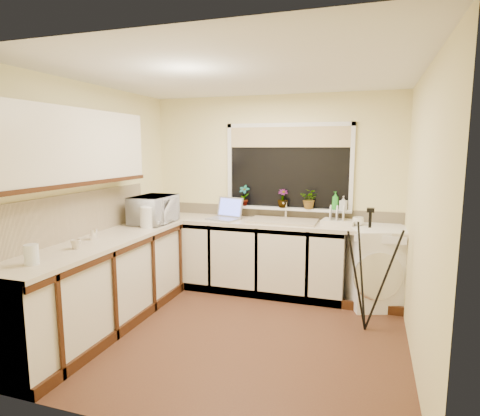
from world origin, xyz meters
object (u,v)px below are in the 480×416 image
at_px(microwave, 154,210).
at_px(plant_c, 283,198).
at_px(kettle, 148,217).
at_px(steel_jar, 93,234).
at_px(soap_bottle_clear, 343,203).
at_px(cup_back, 358,221).
at_px(soap_bottle_green, 335,201).
at_px(tripod, 368,270).
at_px(plant_a, 244,195).
at_px(washing_machine, 378,266).
at_px(dish_rack, 338,222).
at_px(plant_d, 310,199).
at_px(cup_left, 76,244).
at_px(glass_jug, 31,254).
at_px(laptop, 226,213).

relative_size(microwave, plant_c, 2.57).
bearing_deg(kettle, steel_jar, -104.89).
xyz_separation_m(soap_bottle_clear, cup_back, (0.18, -0.17, -0.18)).
height_order(steel_jar, soap_bottle_green, soap_bottle_green).
xyz_separation_m(tripod, plant_a, (-1.56, 0.95, 0.57)).
xyz_separation_m(plant_a, plant_c, (0.51, -0.01, -0.02)).
relative_size(soap_bottle_clear, cup_back, 1.32).
bearing_deg(washing_machine, tripod, -118.32).
distance_m(soap_bottle_green, cup_back, 0.39).
distance_m(dish_rack, steel_jar, 2.72).
distance_m(tripod, plant_d, 1.31).
bearing_deg(cup_left, tripod, 24.02).
height_order(kettle, plant_d, plant_d).
bearing_deg(tripod, cup_left, -148.22).
distance_m(kettle, plant_c, 1.67).
relative_size(washing_machine, dish_rack, 2.45).
height_order(kettle, glass_jug, kettle).
distance_m(washing_machine, microwave, 2.70).
xyz_separation_m(plant_d, soap_bottle_green, (0.30, 0.03, -0.01)).
bearing_deg(soap_bottle_clear, steel_jar, -142.87).
bearing_deg(washing_machine, cup_left, -164.39).
distance_m(microwave, plant_d, 1.90).
height_order(dish_rack, tripod, tripod).
height_order(washing_machine, microwave, microwave).
xyz_separation_m(microwave, soap_bottle_clear, (2.15, 0.76, 0.07)).
distance_m(dish_rack, plant_d, 0.46).
bearing_deg(dish_rack, plant_a, 179.50).
distance_m(steel_jar, plant_d, 2.53).
bearing_deg(soap_bottle_clear, soap_bottle_green, 176.84).
bearing_deg(plant_c, steel_jar, -132.09).
xyz_separation_m(washing_machine, plant_d, (-0.83, 0.21, 0.72)).
bearing_deg(plant_d, soap_bottle_green, 5.49).
relative_size(laptop, plant_d, 1.78).
bearing_deg(laptop, plant_a, 66.67).
height_order(glass_jug, steel_jar, glass_jug).
bearing_deg(washing_machine, microwave, 171.96).
xyz_separation_m(washing_machine, soap_bottle_green, (-0.52, 0.24, 0.71)).
height_order(laptop, steel_jar, laptop).
xyz_separation_m(plant_a, cup_left, (-0.93, -2.06, -0.24)).
height_order(steel_jar, microwave, microwave).
height_order(steel_jar, soap_bottle_clear, soap_bottle_clear).
bearing_deg(dish_rack, kettle, -150.89).
bearing_deg(dish_rack, glass_jug, -124.75).
bearing_deg(plant_d, dish_rack, -21.76).
bearing_deg(plant_d, microwave, -157.18).
bearing_deg(dish_rack, cup_back, 6.77).
distance_m(kettle, cup_left, 1.07).
relative_size(microwave, cup_left, 6.52).
xyz_separation_m(dish_rack, cup_back, (0.22, 0.00, 0.02)).
xyz_separation_m(soap_bottle_clear, cup_left, (-2.18, -2.07, -0.19)).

